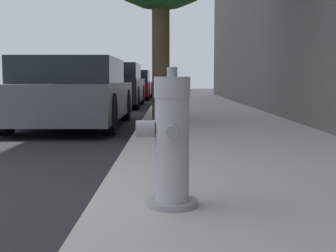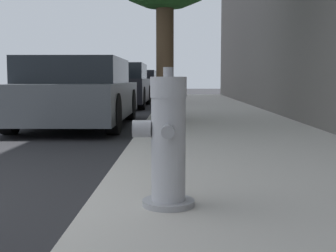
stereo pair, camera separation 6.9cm
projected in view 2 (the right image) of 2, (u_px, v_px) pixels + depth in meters
name	position (u px, v px, depth m)	size (l,w,h in m)	color
sidewalk_slab	(303.00, 209.00, 2.97)	(2.72, 40.00, 0.14)	#B7B2A8
fire_hydrant	(168.00, 143.00, 2.76)	(0.37, 0.39, 0.82)	#97979C
parked_car_near	(78.00, 93.00, 8.82)	(1.89, 4.41, 1.28)	#4C5156
parked_car_mid	(119.00, 86.00, 15.06)	(1.89, 4.51, 1.38)	black
parked_car_far	(139.00, 85.00, 20.75)	(1.69, 4.42, 1.27)	maroon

